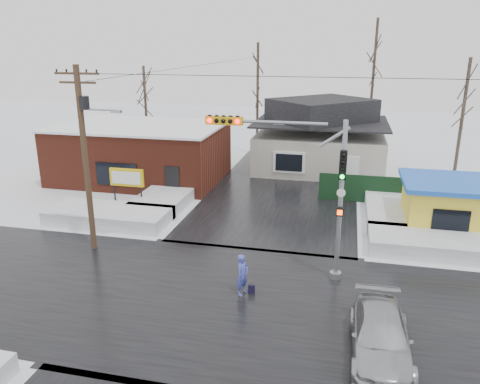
% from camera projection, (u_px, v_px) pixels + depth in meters
% --- Properties ---
extents(ground, '(120.00, 120.00, 0.00)m').
position_uv_depth(ground, '(231.00, 302.00, 18.70)').
color(ground, white).
rests_on(ground, ground).
extents(road_ns, '(10.00, 120.00, 0.02)m').
position_uv_depth(road_ns, '(231.00, 302.00, 18.70)').
color(road_ns, black).
rests_on(road_ns, ground).
extents(road_ew, '(120.00, 10.00, 0.02)m').
position_uv_depth(road_ew, '(231.00, 302.00, 18.70)').
color(road_ew, black).
rests_on(road_ew, ground).
extents(snowbank_nw, '(7.00, 3.00, 0.80)m').
position_uv_depth(snowbank_nw, '(109.00, 216.00, 27.01)').
color(snowbank_nw, white).
rests_on(snowbank_nw, ground).
extents(snowbank_ne, '(7.00, 3.00, 0.80)m').
position_uv_depth(snowbank_ne, '(441.00, 244.00, 23.15)').
color(snowbank_ne, white).
rests_on(snowbank_ne, ground).
extents(snowbank_nside_w, '(3.00, 8.00, 0.80)m').
position_uv_depth(snowbank_nside_w, '(173.00, 192.00, 31.22)').
color(snowbank_nside_w, white).
rests_on(snowbank_nside_w, ground).
extents(snowbank_nside_e, '(3.00, 8.00, 0.80)m').
position_uv_depth(snowbank_nside_e, '(391.00, 208.00, 28.22)').
color(snowbank_nside_e, white).
rests_on(snowbank_nside_e, ground).
extents(traffic_signal, '(6.05, 0.68, 7.00)m').
position_uv_depth(traffic_signal, '(304.00, 177.00, 19.56)').
color(traffic_signal, gray).
rests_on(traffic_signal, ground).
extents(utility_pole, '(3.15, 0.44, 9.00)m').
position_uv_depth(utility_pole, '(86.00, 149.00, 22.10)').
color(utility_pole, '#382619').
rests_on(utility_pole, ground).
extents(brick_building, '(12.20, 8.20, 4.12)m').
position_uv_depth(brick_building, '(141.00, 152.00, 35.28)').
color(brick_building, maroon).
rests_on(brick_building, ground).
extents(marquee_sign, '(2.20, 0.21, 2.55)m').
position_uv_depth(marquee_sign, '(127.00, 179.00, 28.86)').
color(marquee_sign, black).
rests_on(marquee_sign, ground).
extents(house, '(10.40, 8.40, 5.76)m').
position_uv_depth(house, '(320.00, 137.00, 37.90)').
color(house, beige).
rests_on(house, ground).
extents(kiosk, '(4.60, 4.60, 2.88)m').
position_uv_depth(kiosk, '(444.00, 205.00, 25.50)').
color(kiosk, yellow).
rests_on(kiosk, ground).
extents(fence, '(8.00, 0.12, 1.80)m').
position_uv_depth(fence, '(382.00, 190.00, 30.03)').
color(fence, black).
rests_on(fence, ground).
extents(tree_far_left, '(3.00, 3.00, 10.00)m').
position_uv_depth(tree_far_left, '(258.00, 66.00, 41.29)').
color(tree_far_left, '#332821').
rests_on(tree_far_left, ground).
extents(tree_far_mid, '(3.00, 3.00, 12.00)m').
position_uv_depth(tree_far_mid, '(376.00, 48.00, 40.52)').
color(tree_far_mid, '#332821').
rests_on(tree_far_mid, ground).
extents(tree_far_right, '(3.00, 3.00, 9.00)m').
position_uv_depth(tree_far_right, '(467.00, 85.00, 32.53)').
color(tree_far_right, '#332821').
rests_on(tree_far_right, ground).
extents(tree_far_west, '(3.00, 3.00, 8.00)m').
position_uv_depth(tree_far_west, '(144.00, 85.00, 42.05)').
color(tree_far_west, '#332821').
rests_on(tree_far_west, ground).
extents(pedestrian, '(0.62, 0.75, 1.75)m').
position_uv_depth(pedestrian, '(243.00, 275.00, 19.06)').
color(pedestrian, '#4350BD').
rests_on(pedestrian, ground).
extents(car, '(2.00, 4.76, 1.37)m').
position_uv_depth(car, '(380.00, 337.00, 15.36)').
color(car, '#ADB1B4').
rests_on(car, ground).
extents(shopping_bag, '(0.29, 0.16, 0.35)m').
position_uv_depth(shopping_bag, '(251.00, 289.00, 19.35)').
color(shopping_bag, black).
rests_on(shopping_bag, ground).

